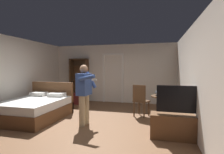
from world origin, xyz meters
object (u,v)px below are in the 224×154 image
person_blue_shirt (84,91)px  suitcase_dark (80,98)px  tv_flatscreen (180,124)px  wooden_chair (140,99)px  laptop (161,94)px  bed (36,108)px  side_table (163,104)px  bookshelf (79,78)px  bottle_on_table (168,93)px

person_blue_shirt → suitcase_dark: (-1.27, 2.40, -0.68)m
tv_flatscreen → wooden_chair: tv_flatscreen is taller
laptop → wooden_chair: wooden_chair is taller
bed → side_table: 3.75m
tv_flatscreen → wooden_chair: bearing=122.9°
laptop → suitcase_dark: 3.59m
tv_flatscreen → side_table: 1.36m
bookshelf → side_table: size_ratio=2.73×
side_table → laptop: laptop is taller
tv_flatscreen → person_blue_shirt: (-2.32, 0.33, 0.59)m
bottle_on_table → wooden_chair: wooden_chair is taller
bottle_on_table → suitcase_dark: size_ratio=0.42×
bed → wooden_chair: (3.01, 0.94, 0.24)m
bottle_on_table → wooden_chair: size_ratio=0.24×
side_table → bed: bearing=-168.1°
tv_flatscreen → person_blue_shirt: person_blue_shirt is taller
bed → bottle_on_table: (3.80, 0.69, 0.50)m
person_blue_shirt → side_table: bearing=26.2°
bed → tv_flatscreen: size_ratio=1.57×
tv_flatscreen → wooden_chair: (-0.96, 1.49, 0.22)m
person_blue_shirt → suitcase_dark: size_ratio=2.77×
side_table → person_blue_shirt: bearing=-153.8°
tv_flatscreen → bottle_on_table: tv_flatscreen is taller
person_blue_shirt → suitcase_dark: bearing=117.8°
bottle_on_table → wooden_chair: (-0.79, 0.25, -0.26)m
suitcase_dark → bookshelf: bearing=129.3°
bed → bookshelf: (0.12, 2.77, 0.72)m
side_table → laptop: 0.28m
person_blue_shirt → suitcase_dark: 2.80m
tv_flatscreen → bottle_on_table: bearing=98.0°
bookshelf → bottle_on_table: (3.69, -2.08, -0.22)m
tv_flatscreen → suitcase_dark: bearing=142.6°
bookshelf → bed: bearing=-92.4°
bed → wooden_chair: bearing=17.4°
tv_flatscreen → suitcase_dark: (-3.59, 2.74, -0.10)m
tv_flatscreen → bed: bearing=172.2°
wooden_chair → person_blue_shirt: (-1.36, -1.16, 0.37)m
person_blue_shirt → laptop: bearing=25.5°
bed → bookshelf: size_ratio=1.01×
suitcase_dark → laptop: bearing=-10.4°
bookshelf → wooden_chair: (2.90, -1.82, -0.48)m
person_blue_shirt → bottle_on_table: bearing=22.9°
bed → side_table: bed is taller
bed → laptop: size_ratio=5.30×
bookshelf → side_table: (3.55, -2.00, -0.55)m
bottle_on_table → person_blue_shirt: size_ratio=0.15×
side_table → bottle_on_table: bottle_on_table is taller
bookshelf → suitcase_dark: bearing=-64.6°
wooden_chair → bookshelf: bearing=147.8°
tv_flatscreen → laptop: size_ratio=3.38×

